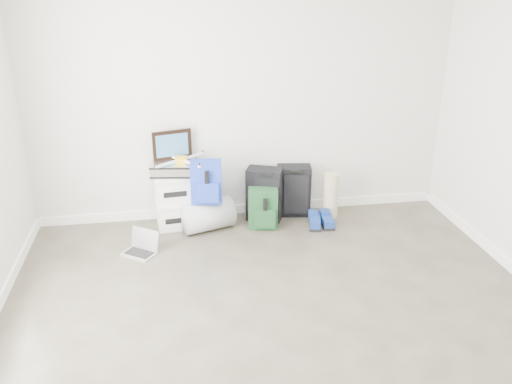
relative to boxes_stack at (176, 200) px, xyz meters
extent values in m
plane|color=#373228|center=(0.76, -2.27, -0.30)|extent=(5.00, 5.00, 0.00)
cube|color=silver|center=(0.76, 0.23, 1.05)|extent=(4.50, 0.02, 2.70)
cube|color=white|center=(0.76, 0.21, -0.25)|extent=(4.50, 0.02, 0.10)
cube|color=silver|center=(0.00, 0.00, -0.17)|extent=(0.43, 0.36, 0.26)
cube|color=silver|center=(0.00, 0.00, -0.02)|extent=(0.45, 0.38, 0.04)
cube|color=silver|center=(0.00, 0.00, 0.13)|extent=(0.43, 0.36, 0.26)
cube|color=silver|center=(0.00, 0.00, 0.28)|extent=(0.45, 0.38, 0.04)
cube|color=#B2B2B7|center=(0.00, 0.00, 0.36)|extent=(0.49, 0.39, 0.13)
cube|color=black|center=(0.00, 0.10, 0.58)|extent=(0.41, 0.13, 0.31)
cube|color=#246391|center=(0.00, 0.08, 0.58)|extent=(0.33, 0.09, 0.24)
cube|color=gold|center=(0.08, -0.02, 0.45)|extent=(0.13, 0.13, 0.06)
cube|color=white|center=(0.20, 0.07, 0.45)|extent=(0.26, 0.20, 0.02)
cube|color=white|center=(-0.01, 0.10, 0.45)|extent=(0.20, 0.26, 0.02)
cube|color=white|center=(-0.04, -0.11, 0.45)|extent=(0.26, 0.20, 0.02)
cube|color=white|center=(0.17, -0.14, 0.45)|extent=(0.20, 0.26, 0.02)
cylinder|color=#9C9FA4|center=(0.32, -0.15, -0.14)|extent=(0.61, 0.48, 0.33)
cube|color=#1925A6|center=(0.32, -0.17, 0.25)|extent=(0.33, 0.22, 0.44)
cube|color=#1925A6|center=(0.32, -0.27, 0.17)|extent=(0.24, 0.09, 0.21)
cube|color=black|center=(0.97, 0.03, -0.01)|extent=(0.43, 0.34, 0.59)
cube|color=black|center=(0.97, -0.09, -0.01)|extent=(0.27, 0.13, 0.47)
cube|color=black|center=(0.97, -0.09, 0.27)|extent=(0.11, 0.06, 0.02)
cube|color=#123219|center=(0.92, -0.18, -0.08)|extent=(0.34, 0.23, 0.43)
cube|color=#123219|center=(0.92, -0.28, -0.16)|extent=(0.23, 0.10, 0.21)
cube|color=black|center=(1.31, 0.09, -0.02)|extent=(0.39, 0.26, 0.57)
cube|color=black|center=(1.31, -0.03, -0.02)|extent=(0.28, 0.07, 0.46)
cube|color=black|center=(1.31, -0.02, 0.25)|extent=(0.13, 0.04, 0.03)
cube|color=black|center=(1.47, -0.26, -0.29)|extent=(0.19, 0.32, 0.03)
cube|color=#1B42A5|center=(1.47, -0.26, -0.24)|extent=(0.18, 0.31, 0.07)
cube|color=black|center=(1.61, -0.26, -0.29)|extent=(0.14, 0.31, 0.03)
cube|color=#1B42A5|center=(1.61, -0.26, -0.24)|extent=(0.13, 0.30, 0.07)
cylinder|color=tan|center=(1.71, -0.03, -0.05)|extent=(0.17, 0.17, 0.51)
cube|color=silver|center=(-0.38, -0.59, -0.29)|extent=(0.38, 0.36, 0.01)
cube|color=black|center=(-0.38, -0.59, -0.29)|extent=(0.30, 0.28, 0.00)
cube|color=black|center=(-0.32, -0.50, -0.18)|extent=(0.26, 0.19, 0.21)
camera|label=1|loc=(-0.01, -5.36, 2.28)|focal=38.00mm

